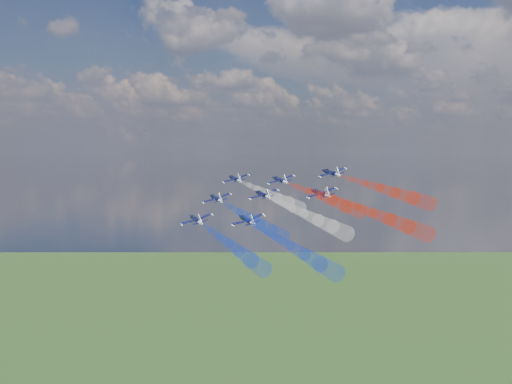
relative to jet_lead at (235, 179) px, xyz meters
The scene contains 16 objects.
jet_lead is the anchor object (origin of this frame).
trail_lead 24.66m from the jet_lead, 30.19° to the right, with size 3.64×39.68×3.64m, color white, non-canonical shape.
jet_inner_left 17.31m from the jet_lead, 69.80° to the right, with size 8.74×10.92×2.91m, color black, non-canonical shape.
trail_inner_left 39.55m from the jet_lead, 46.06° to the right, with size 3.64×39.68×3.64m, color blue, non-canonical shape.
jet_inner_right 15.94m from the jet_lead, ahead, with size 8.74×10.92×2.91m, color black, non-canonical shape.
trail_inner_right 38.84m from the jet_lead, 16.85° to the right, with size 3.64×39.68×3.64m, color red, non-canonical shape.
jet_outer_left 33.44m from the jet_lead, 69.30° to the right, with size 8.74×10.92×2.91m, color black, non-canonical shape.
trail_outer_left 54.80m from the jet_lead, 52.50° to the right, with size 3.64×39.68×3.64m, color blue, non-canonical shape.
jet_center_third 24.43m from the jet_lead, 33.09° to the right, with size 8.74×10.92×2.91m, color black, non-canonical shape.
trail_center_third 49.08m from the jet_lead, 31.63° to the right, with size 3.64×39.68×3.64m, color white, non-canonical shape.
jet_outer_right 31.27m from the jet_lead, ahead, with size 8.74×10.92×2.91m, color black, non-canonical shape.
trail_outer_right 52.45m from the jet_lead, ahead, with size 3.64×39.68×3.64m, color red, non-canonical shape.
jet_rear_left 39.27m from the jet_lead, 46.65° to the right, with size 8.74×10.92×2.91m, color black, non-canonical shape.
trail_rear_left 63.25m from the jet_lead, 40.24° to the right, with size 3.64×39.68×3.64m, color blue, non-canonical shape.
jet_rear_right 37.81m from the jet_lead, 15.13° to the right, with size 8.74×10.92×2.91m, color black, non-canonical shape.
trail_rear_right 61.93m from the jet_lead, 21.05° to the right, with size 3.64×39.68×3.64m, color red, non-canonical shape.
Camera 1 is at (105.27, -146.00, 157.15)m, focal length 44.72 mm.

